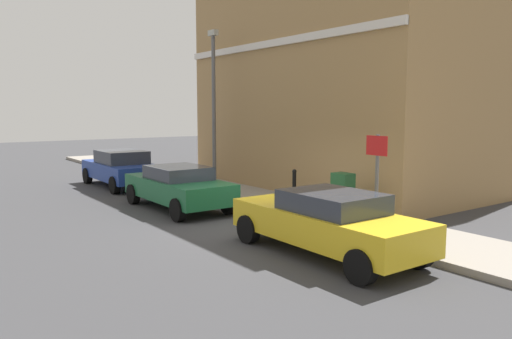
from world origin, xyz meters
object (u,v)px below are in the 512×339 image
(car_yellow, at_px, (327,221))
(car_blue, at_px, (121,168))
(utility_cabinet, at_px, (343,196))
(bollard_near_cabinet, at_px, (294,185))
(street_sign, at_px, (377,170))
(lamppost, at_px, (214,101))
(car_green, at_px, (178,186))

(car_yellow, height_order, car_blue, car_blue)
(utility_cabinet, relative_size, bollard_near_cabinet, 1.11)
(street_sign, bearing_deg, car_yellow, -176.67)
(car_yellow, height_order, lamppost, lamppost)
(car_blue, bearing_deg, car_green, 177.73)
(car_green, relative_size, street_sign, 1.83)
(car_green, relative_size, lamppost, 0.74)
(car_green, xyz_separation_m, street_sign, (1.88, -6.05, 0.96))
(car_blue, height_order, lamppost, lamppost)
(car_yellow, xyz_separation_m, utility_cabinet, (2.59, 2.11, -0.03))
(car_yellow, distance_m, bollard_near_cabinet, 5.04)
(car_blue, xyz_separation_m, street_sign, (1.66, -11.33, 0.92))
(car_green, bearing_deg, car_blue, -2.49)
(car_blue, xyz_separation_m, utility_cabinet, (2.67, -9.31, -0.06))
(utility_cabinet, xyz_separation_m, lamppost, (-0.07, 6.61, 2.62))
(street_sign, distance_m, lamppost, 8.84)
(car_blue, relative_size, bollard_near_cabinet, 4.07)
(car_yellow, height_order, bollard_near_cabinet, car_yellow)
(bollard_near_cabinet, bearing_deg, utility_cabinet, -92.67)
(car_yellow, distance_m, car_blue, 11.43)
(street_sign, bearing_deg, lamppost, 83.77)
(utility_cabinet, bearing_deg, lamppost, 90.56)
(car_yellow, bearing_deg, car_green, 2.71)
(bollard_near_cabinet, bearing_deg, car_yellow, -122.28)
(car_blue, bearing_deg, car_yellow, -179.55)
(car_blue, relative_size, lamppost, 0.74)
(car_green, bearing_deg, utility_cabinet, -144.55)
(utility_cabinet, relative_size, street_sign, 0.50)
(car_yellow, distance_m, street_sign, 1.85)
(car_green, distance_m, bollard_near_cabinet, 3.53)
(car_yellow, relative_size, street_sign, 1.94)
(car_blue, bearing_deg, lamppost, -135.99)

